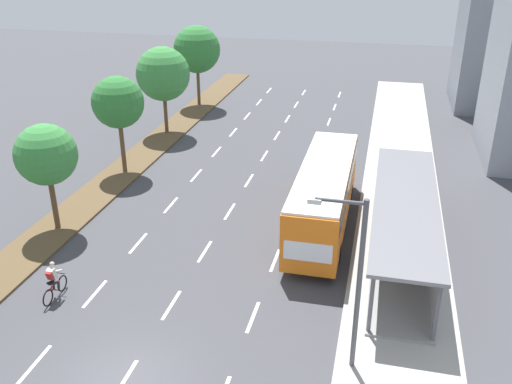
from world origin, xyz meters
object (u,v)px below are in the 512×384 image
bus_shelter (410,223)px  median_tree_second (46,155)px  bus (324,190)px  median_tree_third (118,103)px  median_tree_fourth (163,74)px  median_tree_fifth (197,49)px  streetlight (354,275)px  cyclist (54,282)px

bus_shelter → median_tree_second: size_ratio=2.40×
bus → median_tree_third: (-13.44, 4.45, 2.57)m
bus_shelter → median_tree_fourth: 23.38m
median_tree_fifth → median_tree_second: bearing=-89.3°
median_tree_second → streetlight: 17.09m
median_tree_second → median_tree_fifth: median_tree_fifth is taller
median_tree_fifth → bus: bearing=-56.1°
bus_shelter → median_tree_second: (-17.74, -1.30, 2.28)m
bus → median_tree_fourth: median_tree_fourth is taller
cyclist → median_tree_fourth: (-3.49, 21.51, 3.85)m
bus_shelter → median_tree_fifth: bearing=128.5°
median_tree_second → median_tree_third: size_ratio=0.91×
median_tree_second → bus_shelter: bearing=4.2°
bus → median_tree_third: 14.39m
bus_shelter → bus: bus is taller
bus → streetlight: (2.17, -10.46, 1.82)m
bus_shelter → median_tree_fourth: size_ratio=2.06×
median_tree_fourth → bus_shelter: bearing=-39.2°
bus_shelter → median_tree_second: bearing=-175.8°
bus_shelter → median_tree_fourth: bearing=140.8°
median_tree_fourth → median_tree_fifth: size_ratio=0.94×
median_tree_fourth → median_tree_fifth: bearing=90.4°
cyclist → median_tree_second: 7.24m
bus_shelter → median_tree_second: 17.93m
bus_shelter → bus: size_ratio=1.19×
cyclist → median_tree_third: size_ratio=0.30×
bus_shelter → median_tree_fifth: median_tree_fifth is taller
streetlight → median_tree_fifth: bearing=117.3°
bus_shelter → streetlight: size_ratio=2.07×
median_tree_fifth → streetlight: size_ratio=1.07×
streetlight → bus: bearing=101.7°
bus_shelter → cyclist: 16.05m
bus → median_tree_fifth: 24.80m
median_tree_third → median_tree_fifth: (-0.31, 15.98, 0.39)m
median_tree_second → streetlight: size_ratio=0.86×
median_tree_third → median_tree_fourth: (-0.26, 7.99, 0.00)m
median_tree_third → streetlight: bearing=-43.7°
bus → median_tree_fourth: size_ratio=1.73×
cyclist → median_tree_fifth: 30.01m
median_tree_fifth → streetlight: 34.77m
bus_shelter → bus: 4.84m
median_tree_fourth → streetlight: (15.87, -22.90, -0.75)m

